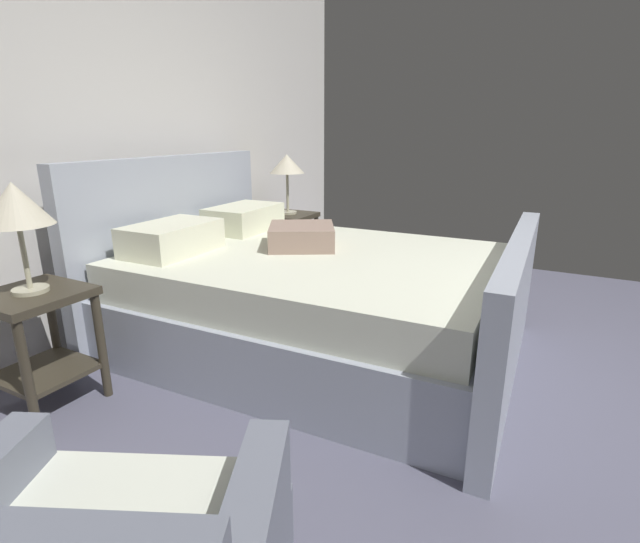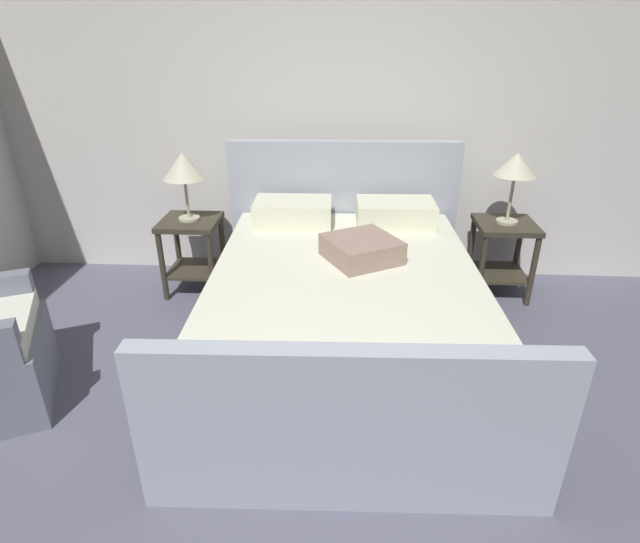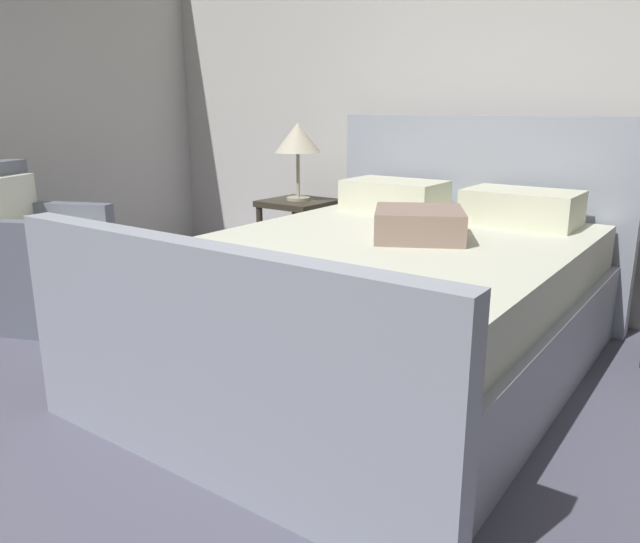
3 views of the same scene
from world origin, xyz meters
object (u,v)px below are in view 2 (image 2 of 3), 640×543
at_px(bed, 345,306).
at_px(nightstand_left, 192,243).
at_px(table_lamp_right, 516,167).
at_px(table_lamp_left, 183,167).
at_px(nightstand_right, 502,247).

bearing_deg(bed, nightstand_left, 145.29).
distance_m(table_lamp_right, table_lamp_left, 2.42).
distance_m(bed, table_lamp_right, 1.66).
relative_size(nightstand_right, table_lamp_right, 1.14).
bearing_deg(nightstand_left, bed, -34.71).
height_order(bed, table_lamp_right, bed).
distance_m(nightstand_left, table_lamp_left, 0.60).
bearing_deg(bed, table_lamp_right, 36.75).
bearing_deg(table_lamp_left, nightstand_right, 1.57).
relative_size(bed, nightstand_left, 3.99).
distance_m(bed, nightstand_left, 1.47).
bearing_deg(table_lamp_right, bed, -143.25).
height_order(bed, nightstand_left, bed).
height_order(table_lamp_right, table_lamp_left, table_lamp_right).
distance_m(nightstand_right, table_lamp_left, 2.50).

